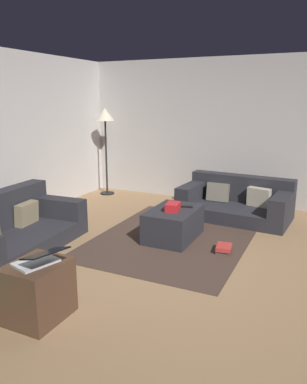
{
  "coord_description": "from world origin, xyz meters",
  "views": [
    {
      "loc": [
        -3.67,
        -1.33,
        1.88
      ],
      "look_at": [
        0.45,
        0.61,
        0.75
      ],
      "focal_mm": 35.28,
      "sensor_mm": 36.0,
      "label": 1
    }
  ],
  "objects_px": {
    "couch_right": "(237,202)",
    "tv_remote": "(187,207)",
    "corner_lamp": "(105,121)",
    "laptop": "(39,259)",
    "ottoman": "(174,224)",
    "couch_left": "(10,229)",
    "gift_box": "(173,207)",
    "book_stack": "(223,248)",
    "side_table": "(38,291)"
  },
  "relations": [
    {
      "from": "ottoman",
      "to": "laptop",
      "type": "relative_size",
      "value": 1.83
    },
    {
      "from": "couch_left",
      "to": "tv_remote",
      "type": "bearing_deg",
      "value": 123.57
    },
    {
      "from": "couch_left",
      "to": "corner_lamp",
      "type": "distance_m",
      "value": 3.25
    },
    {
      "from": "side_table",
      "to": "corner_lamp",
      "type": "bearing_deg",
      "value": 24.42
    },
    {
      "from": "couch_right",
      "to": "side_table",
      "type": "bearing_deg",
      "value": 80.76
    },
    {
      "from": "couch_right",
      "to": "ottoman",
      "type": "xyz_separation_m",
      "value": [
        -1.35,
        0.55,
        -0.04
      ]
    },
    {
      "from": "couch_right",
      "to": "tv_remote",
      "type": "xyz_separation_m",
      "value": [
        -1.18,
        0.43,
        0.18
      ]
    },
    {
      "from": "ottoman",
      "to": "corner_lamp",
      "type": "relative_size",
      "value": 0.52
    },
    {
      "from": "couch_right",
      "to": "book_stack",
      "type": "distance_m",
      "value": 1.56
    },
    {
      "from": "couch_right",
      "to": "laptop",
      "type": "bearing_deg",
      "value": 81.67
    },
    {
      "from": "couch_left",
      "to": "book_stack",
      "type": "bearing_deg",
      "value": 109.38
    },
    {
      "from": "gift_box",
      "to": "tv_remote",
      "type": "xyz_separation_m",
      "value": [
        0.23,
        -0.11,
        -0.04
      ]
    },
    {
      "from": "couch_right",
      "to": "side_table",
      "type": "relative_size",
      "value": 3.41
    },
    {
      "from": "side_table",
      "to": "book_stack",
      "type": "distance_m",
      "value": 2.39
    },
    {
      "from": "couch_right",
      "to": "tv_remote",
      "type": "relative_size",
      "value": 11.07
    },
    {
      "from": "ottoman",
      "to": "laptop",
      "type": "height_order",
      "value": "laptop"
    },
    {
      "from": "side_table",
      "to": "corner_lamp",
      "type": "height_order",
      "value": "corner_lamp"
    },
    {
      "from": "book_stack",
      "to": "corner_lamp",
      "type": "distance_m",
      "value": 3.79
    },
    {
      "from": "couch_right",
      "to": "tv_remote",
      "type": "distance_m",
      "value": 1.27
    },
    {
      "from": "ottoman",
      "to": "side_table",
      "type": "xyz_separation_m",
      "value": [
        -2.31,
        0.32,
        0.05
      ]
    },
    {
      "from": "couch_left",
      "to": "ottoman",
      "type": "distance_m",
      "value": 2.14
    },
    {
      "from": "couch_right",
      "to": "laptop",
      "type": "relative_size",
      "value": 3.64
    },
    {
      "from": "couch_right",
      "to": "corner_lamp",
      "type": "xyz_separation_m",
      "value": [
        0.41,
        2.73,
        1.21
      ]
    },
    {
      "from": "couch_right",
      "to": "corner_lamp",
      "type": "bearing_deg",
      "value": -4.27
    },
    {
      "from": "couch_left",
      "to": "book_stack",
      "type": "xyz_separation_m",
      "value": [
        1.05,
        -2.5,
        -0.21
      ]
    },
    {
      "from": "ottoman",
      "to": "corner_lamp",
      "type": "bearing_deg",
      "value": 51.05
    },
    {
      "from": "ottoman",
      "to": "tv_remote",
      "type": "xyz_separation_m",
      "value": [
        0.17,
        -0.13,
        0.22
      ]
    },
    {
      "from": "side_table",
      "to": "corner_lamp",
      "type": "distance_m",
      "value": 4.63
    },
    {
      "from": "tv_remote",
      "to": "laptop",
      "type": "height_order",
      "value": "laptop"
    },
    {
      "from": "couch_left",
      "to": "couch_right",
      "type": "xyz_separation_m",
      "value": [
        2.59,
        -2.29,
        -0.02
      ]
    },
    {
      "from": "couch_right",
      "to": "ottoman",
      "type": "relative_size",
      "value": 2.0
    },
    {
      "from": "corner_lamp",
      "to": "laptop",
      "type": "bearing_deg",
      "value": -155.0
    },
    {
      "from": "book_stack",
      "to": "couch_left",
      "type": "bearing_deg",
      "value": 112.77
    },
    {
      "from": "ottoman",
      "to": "corner_lamp",
      "type": "xyz_separation_m",
      "value": [
        1.76,
        2.17,
        1.25
      ]
    },
    {
      "from": "couch_right",
      "to": "gift_box",
      "type": "relative_size",
      "value": 7.15
    },
    {
      "from": "tv_remote",
      "to": "couch_right",
      "type": "bearing_deg",
      "value": -38.68
    },
    {
      "from": "tv_remote",
      "to": "laptop",
      "type": "distance_m",
      "value": 2.53
    },
    {
      "from": "side_table",
      "to": "book_stack",
      "type": "bearing_deg",
      "value": -27.0
    },
    {
      "from": "couch_right",
      "to": "gift_box",
      "type": "distance_m",
      "value": 1.53
    },
    {
      "from": "couch_left",
      "to": "tv_remote",
      "type": "xyz_separation_m",
      "value": [
        1.41,
        -1.87,
        0.16
      ]
    },
    {
      "from": "couch_right",
      "to": "book_stack",
      "type": "bearing_deg",
      "value": 101.81
    },
    {
      "from": "couch_left",
      "to": "gift_box",
      "type": "distance_m",
      "value": 2.12
    },
    {
      "from": "tv_remote",
      "to": "laptop",
      "type": "relative_size",
      "value": 0.33
    },
    {
      "from": "tv_remote",
      "to": "corner_lamp",
      "type": "distance_m",
      "value": 2.98
    },
    {
      "from": "couch_left",
      "to": "book_stack",
      "type": "height_order",
      "value": "couch_left"
    },
    {
      "from": "ottoman",
      "to": "book_stack",
      "type": "height_order",
      "value": "ottoman"
    },
    {
      "from": "gift_box",
      "to": "corner_lamp",
      "type": "bearing_deg",
      "value": 50.19
    },
    {
      "from": "gift_box",
      "to": "side_table",
      "type": "distance_m",
      "value": 2.28
    },
    {
      "from": "couch_left",
      "to": "gift_box",
      "type": "bearing_deg",
      "value": 120.37
    },
    {
      "from": "ottoman",
      "to": "laptop",
      "type": "xyz_separation_m",
      "value": [
        -2.33,
        0.27,
        0.37
      ]
    }
  ]
}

